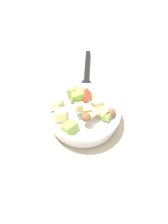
% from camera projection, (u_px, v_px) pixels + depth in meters
% --- Properties ---
extents(ground_plane, '(2.40, 2.40, 0.00)m').
position_uv_depth(ground_plane, '(80.00, 119.00, 0.78)').
color(ground_plane, silver).
extents(placemat, '(0.50, 0.36, 0.01)m').
position_uv_depth(placemat, '(80.00, 119.00, 0.78)').
color(placemat, '#BCB299').
rests_on(placemat, ground_plane).
extents(salad_bowl, '(0.22, 0.22, 0.11)m').
position_uv_depth(salad_bowl, '(84.00, 113.00, 0.75)').
color(salad_bowl, white).
rests_on(salad_bowl, placemat).
extents(serving_spoon, '(0.21, 0.11, 0.01)m').
position_uv_depth(serving_spoon, '(87.00, 76.00, 0.89)').
color(serving_spoon, black).
rests_on(serving_spoon, placemat).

